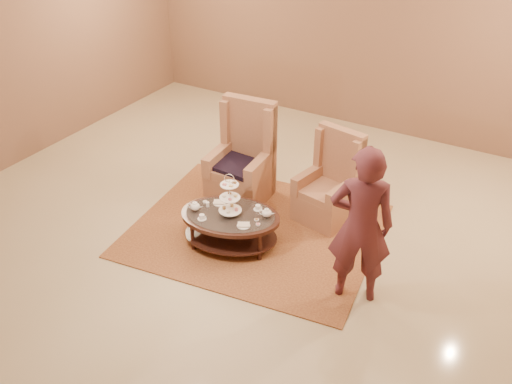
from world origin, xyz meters
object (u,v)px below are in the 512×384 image
Objects in this scene: tea_table at (230,220)px; person at (361,226)px; armchair_left at (243,167)px; armchair_right at (330,190)px.

person is at bearing -19.15° from tea_table.
armchair_left is 2.39m from person.
armchair_left is at bearing -162.13° from armchair_right.
armchair_left is at bearing 97.29° from tea_table.
armchair_left is 0.76× the size of person.
person reaches higher than armchair_left.
tea_table is 1.15× the size of armchair_right.
tea_table is 1.12m from armchair_left.
tea_table is at bearing -24.31° from person.
armchair_right is 1.59m from person.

